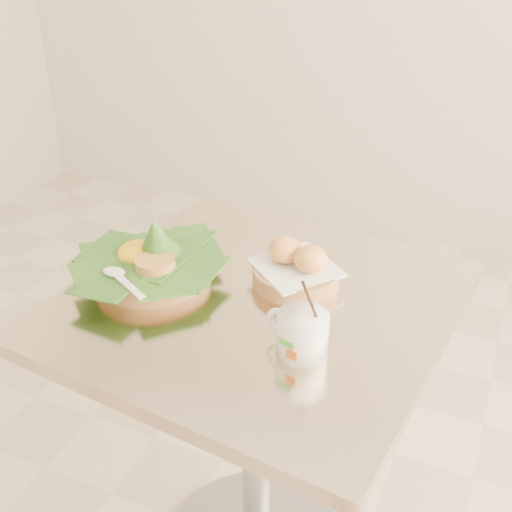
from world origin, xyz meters
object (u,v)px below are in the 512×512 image
at_px(rice_basket, 151,260).
at_px(bread_basket, 296,269).
at_px(coffee_mug, 301,333).
at_px(cafe_table, 258,386).

height_order(rice_basket, bread_basket, rice_basket).
relative_size(bread_basket, coffee_mug, 1.36).
distance_m(cafe_table, rice_basket, 0.34).
bearing_deg(cafe_table, coffee_mug, -42.97).
xyz_separation_m(cafe_table, rice_basket, (-0.23, -0.02, 0.26)).
bearing_deg(coffee_mug, bread_basket, 112.56).
height_order(cafe_table, bread_basket, bread_basket).
xyz_separation_m(bread_basket, coffee_mug, (0.08, -0.20, 0.01)).
relative_size(cafe_table, coffee_mug, 5.12).
relative_size(cafe_table, bread_basket, 3.77).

